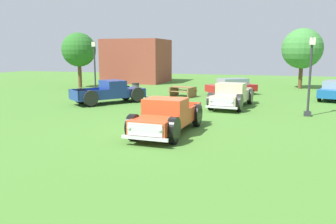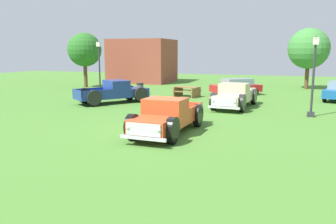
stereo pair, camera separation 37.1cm
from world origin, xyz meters
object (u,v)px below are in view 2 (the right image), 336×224
at_px(pickup_truck_behind_left, 117,92).
at_px(lamp_post_far, 99,67).
at_px(pickup_truck_foreground, 165,118).
at_px(picnic_table, 187,90).
at_px(trash_can, 140,89).
at_px(lamp_post_near, 313,75).
at_px(oak_tree_east, 309,49).
at_px(sedan_distant_a, 236,86).
at_px(oak_tree_west, 85,50).
at_px(pickup_truck_behind_right, 234,96).

bearing_deg(pickup_truck_behind_left, lamp_post_far, 133.31).
height_order(pickup_truck_foreground, picnic_table, pickup_truck_foreground).
bearing_deg(trash_can, pickup_truck_foreground, -62.56).
bearing_deg(picnic_table, lamp_post_near, -35.12).
distance_m(pickup_truck_behind_left, trash_can, 4.67).
bearing_deg(lamp_post_near, oak_tree_east, 87.93).
xyz_separation_m(sedan_distant_a, oak_tree_west, (-14.94, 1.71, 2.93)).
xyz_separation_m(sedan_distant_a, oak_tree_east, (5.62, 6.84, 3.04)).
bearing_deg(picnic_table, lamp_post_far, -171.48).
bearing_deg(lamp_post_near, pickup_truck_foreground, -133.71).
xyz_separation_m(oak_tree_east, oak_tree_west, (-20.56, -5.13, -0.11)).
height_order(pickup_truck_foreground, sedan_distant_a, pickup_truck_foreground).
distance_m(pickup_truck_behind_right, oak_tree_west, 18.04).
bearing_deg(pickup_truck_behind_right, picnic_table, 133.58).
distance_m(lamp_post_far, oak_tree_west, 6.91).
distance_m(lamp_post_far, picnic_table, 7.28).
distance_m(lamp_post_far, oak_tree_east, 19.10).
bearing_deg(sedan_distant_a, lamp_post_far, -162.18).
xyz_separation_m(pickup_truck_foreground, oak_tree_east, (6.61, 21.51, 3.01)).
xyz_separation_m(pickup_truck_behind_right, lamp_post_near, (4.34, -1.59, 1.48)).
distance_m(pickup_truck_foreground, lamp_post_near, 8.90).
relative_size(oak_tree_east, oak_tree_west, 1.06).
xyz_separation_m(picnic_table, oak_tree_west, (-11.48, 4.03, 3.14)).
distance_m(oak_tree_east, oak_tree_west, 21.19).
distance_m(trash_can, oak_tree_east, 16.24).
relative_size(lamp_post_near, trash_can, 4.45).
bearing_deg(oak_tree_east, sedan_distant_a, -129.38).
relative_size(pickup_truck_behind_right, picnic_table, 2.46).
distance_m(lamp_post_near, oak_tree_east, 15.25).
height_order(pickup_truck_foreground, trash_can, pickup_truck_foreground).
distance_m(pickup_truck_behind_right, lamp_post_far, 11.78).
height_order(sedan_distant_a, oak_tree_west, oak_tree_west).
bearing_deg(pickup_truck_behind_left, trash_can, 93.93).
bearing_deg(oak_tree_west, lamp_post_far, -48.53).
height_order(pickup_truck_behind_left, lamp_post_far, lamp_post_far).
relative_size(pickup_truck_foreground, picnic_table, 2.40).
height_order(lamp_post_far, oak_tree_east, oak_tree_east).
distance_m(pickup_truck_foreground, sedan_distant_a, 14.70).
bearing_deg(oak_tree_west, pickup_truck_behind_right, -28.30).
xyz_separation_m(trash_can, oak_tree_east, (13.05, 9.10, 3.26)).
bearing_deg(lamp_post_far, picnic_table, 8.52).
bearing_deg(oak_tree_east, pickup_truck_behind_left, -132.79).
height_order(sedan_distant_a, oak_tree_east, oak_tree_east).
relative_size(pickup_truck_behind_right, oak_tree_west, 0.98).
height_order(sedan_distant_a, trash_can, sedan_distant_a).
xyz_separation_m(lamp_post_far, trash_can, (3.02, 1.11, -1.76)).
bearing_deg(lamp_post_far, oak_tree_west, 131.47).
xyz_separation_m(sedan_distant_a, lamp_post_near, (5.07, -8.32, 1.52)).
xyz_separation_m(lamp_post_near, lamp_post_far, (-15.53, 4.96, 0.03)).
distance_m(pickup_truck_foreground, oak_tree_east, 22.70).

